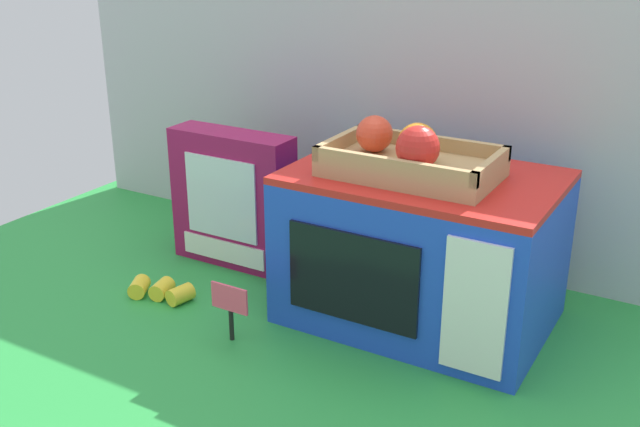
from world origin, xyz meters
The scene contains 7 objects.
ground_plane centered at (0.00, 0.00, 0.00)m, with size 1.70×1.70×0.00m, color green.
display_back_panel centered at (0.00, 0.24, 0.29)m, with size 1.61×0.03×0.59m, color #B7BABF.
toy_microwave centered at (0.14, -0.02, 0.13)m, with size 0.44×0.30×0.26m.
food_groups_crate centered at (0.12, -0.04, 0.30)m, with size 0.27×0.16×0.09m.
cookie_set_box centered at (-0.27, 0.01, 0.13)m, with size 0.25×0.08×0.27m.
price_sign centered at (-0.10, -0.24, 0.07)m, with size 0.07×0.01×0.10m.
loose_toy_banana centered at (-0.30, -0.19, 0.02)m, with size 0.13×0.07×0.03m.
Camera 1 is at (0.58, -1.11, 0.65)m, focal length 42.35 mm.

